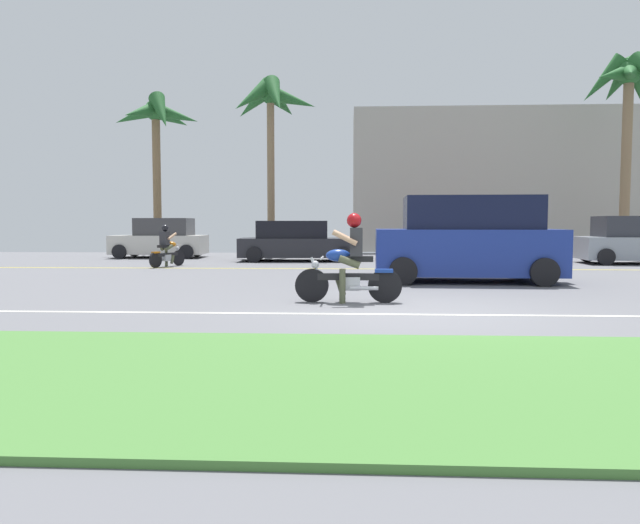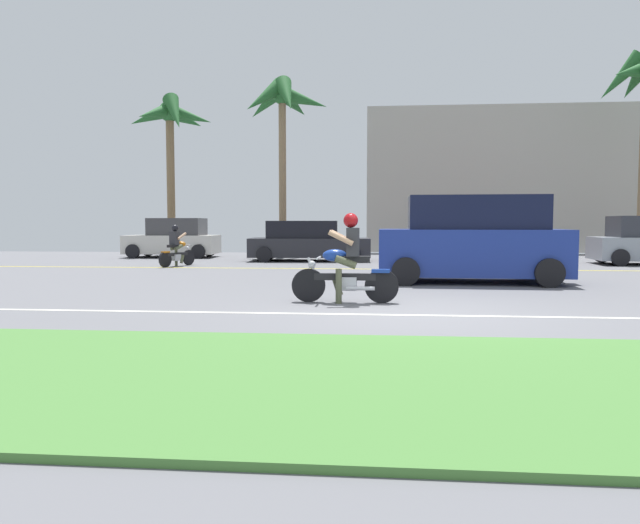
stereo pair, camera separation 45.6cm
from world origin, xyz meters
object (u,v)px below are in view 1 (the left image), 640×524
(motorcyclist, at_px, (349,265))
(palm_tree_2, at_px, (271,107))
(parked_car_3, at_px, (638,242))
(palm_tree_1, at_px, (157,122))
(parked_car_1, at_px, (297,242))
(suv_nearby, at_px, (468,241))
(parked_car_2, at_px, (464,240))
(parked_car_0, at_px, (161,239))
(motorcyclist_distant, at_px, (167,249))
(palm_tree_0, at_px, (629,87))

(motorcyclist, relative_size, palm_tree_2, 0.26)
(parked_car_3, xyz_separation_m, palm_tree_1, (-18.30, 4.71, 5.02))
(parked_car_1, xyz_separation_m, palm_tree_2, (-1.27, 2.38, 5.40))
(parked_car_1, bearing_deg, suv_nearby, -57.18)
(parked_car_1, relative_size, parked_car_2, 1.02)
(suv_nearby, bearing_deg, parked_car_0, 138.95)
(suv_nearby, xyz_separation_m, motorcyclist_distant, (-8.69, 4.29, -0.41))
(parked_car_0, bearing_deg, parked_car_3, -8.63)
(parked_car_2, bearing_deg, suv_nearby, -100.26)
(suv_nearby, height_order, palm_tree_1, palm_tree_1)
(parked_car_0, distance_m, palm_tree_1, 5.49)
(palm_tree_0, xyz_separation_m, palm_tree_1, (-19.92, 0.17, -1.25))
(parked_car_0, xyz_separation_m, motorcyclist_distant, (1.78, -4.82, -0.17))
(palm_tree_0, height_order, palm_tree_1, palm_tree_0)
(motorcyclist, xyz_separation_m, parked_car_1, (-1.93, 11.20, 0.03))
(parked_car_0, height_order, parked_car_2, parked_car_2)
(parked_car_3, bearing_deg, parked_car_1, 175.53)
(parked_car_3, xyz_separation_m, palm_tree_0, (1.62, 4.54, 6.26))
(parked_car_3, bearing_deg, parked_car_2, 165.42)
(parked_car_1, height_order, palm_tree_2, palm_tree_2)
(suv_nearby, xyz_separation_m, parked_car_0, (-10.47, 9.11, -0.24))
(parked_car_3, relative_size, palm_tree_2, 0.56)
(parked_car_2, bearing_deg, parked_car_3, -14.58)
(parked_car_1, bearing_deg, palm_tree_0, 15.04)
(motorcyclist, distance_m, motorcyclist_distant, 10.00)
(parked_car_0, bearing_deg, motorcyclist, -59.45)
(parked_car_1, distance_m, parked_car_2, 6.22)
(parked_car_2, height_order, palm_tree_2, palm_tree_2)
(suv_nearby, relative_size, motorcyclist_distant, 3.00)
(parked_car_2, relative_size, motorcyclist_distant, 2.90)
(motorcyclist, xyz_separation_m, palm_tree_2, (-3.20, 13.57, 5.42))
(palm_tree_1, relative_size, palm_tree_2, 0.96)
(parked_car_0, height_order, palm_tree_2, palm_tree_2)
(palm_tree_1, distance_m, motorcyclist_distant, 8.99)
(suv_nearby, height_order, parked_car_0, suv_nearby)
(parked_car_2, height_order, motorcyclist_distant, parked_car_2)
(palm_tree_0, height_order, motorcyclist_distant, palm_tree_0)
(parked_car_1, bearing_deg, palm_tree_1, 149.65)
(parked_car_1, bearing_deg, parked_car_0, 163.07)
(motorcyclist_distant, bearing_deg, palm_tree_2, 64.07)
(palm_tree_0, bearing_deg, parked_car_0, -174.41)
(motorcyclist, xyz_separation_m, parked_car_2, (4.27, 11.74, 0.11))
(palm_tree_0, bearing_deg, parked_car_1, -164.96)
(suv_nearby, distance_m, parked_car_1, 8.78)
(parked_car_0, distance_m, parked_car_1, 5.97)
(parked_car_2, xyz_separation_m, palm_tree_1, (-12.66, 3.24, 5.00))
(motorcyclist, height_order, palm_tree_2, palm_tree_2)
(motorcyclist, height_order, parked_car_3, parked_car_3)
(palm_tree_0, bearing_deg, motorcyclist, -127.89)
(motorcyclist, height_order, parked_car_2, parked_car_2)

